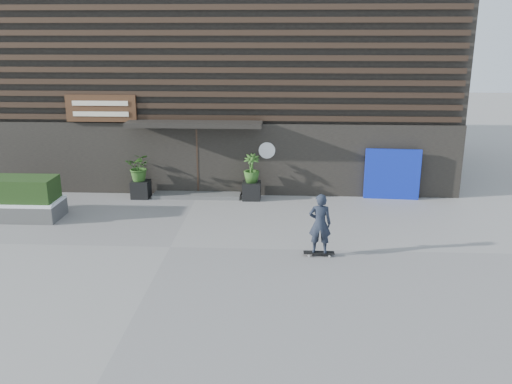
# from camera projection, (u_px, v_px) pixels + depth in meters

# --- Properties ---
(ground) EXTENTS (80.00, 80.00, 0.00)m
(ground) POSITION_uv_depth(u_px,v_px,m) (170.00, 247.00, 14.27)
(ground) COLOR gray
(ground) RESTS_ON ground
(entrance_step) EXTENTS (3.00, 0.80, 0.12)m
(entrance_step) POSITION_uv_depth(u_px,v_px,m) (197.00, 195.00, 18.66)
(entrance_step) COLOR #50504D
(entrance_step) RESTS_ON ground
(planter_pot_left) EXTENTS (0.60, 0.60, 0.60)m
(planter_pot_left) POSITION_uv_depth(u_px,v_px,m) (141.00, 189.00, 18.49)
(planter_pot_left) COLOR black
(planter_pot_left) RESTS_ON ground
(bamboo_left) EXTENTS (0.86, 0.75, 0.96)m
(bamboo_left) POSITION_uv_depth(u_px,v_px,m) (140.00, 167.00, 18.27)
(bamboo_left) COLOR #2D591E
(bamboo_left) RESTS_ON planter_pot_left
(planter_pot_right) EXTENTS (0.60, 0.60, 0.60)m
(planter_pot_right) POSITION_uv_depth(u_px,v_px,m) (252.00, 191.00, 18.31)
(planter_pot_right) COLOR black
(planter_pot_right) RESTS_ON ground
(bamboo_right) EXTENTS (0.54, 0.54, 0.96)m
(bamboo_right) POSITION_uv_depth(u_px,v_px,m) (251.00, 168.00, 18.09)
(bamboo_right) COLOR #2D591E
(bamboo_right) RESTS_ON planter_pot_right
(raised_bed) EXTENTS (3.50, 1.20, 0.50)m
(raised_bed) POSITION_uv_depth(u_px,v_px,m) (4.00, 210.00, 16.48)
(raised_bed) COLOR #484846
(raised_bed) RESTS_ON ground
(snow_layer) EXTENTS (3.50, 1.20, 0.08)m
(snow_layer) POSITION_uv_depth(u_px,v_px,m) (3.00, 201.00, 16.39)
(snow_layer) COLOR white
(snow_layer) RESTS_ON raised_bed
(hedge) EXTENTS (3.30, 1.00, 0.70)m
(hedge) POSITION_uv_depth(u_px,v_px,m) (1.00, 189.00, 16.28)
(hedge) COLOR #1B3413
(hedge) RESTS_ON snow_layer
(blue_tarp) EXTENTS (1.84, 0.24, 1.72)m
(blue_tarp) POSITION_uv_depth(u_px,v_px,m) (392.00, 174.00, 18.20)
(blue_tarp) COLOR #0C1EA3
(blue_tarp) RESTS_ON ground
(building) EXTENTS (18.00, 11.00, 8.00)m
(building) POSITION_uv_depth(u_px,v_px,m) (214.00, 69.00, 22.68)
(building) COLOR black
(building) RESTS_ON ground
(skateboarder) EXTENTS (0.78, 0.40, 1.64)m
(skateboarder) POSITION_uv_depth(u_px,v_px,m) (320.00, 224.00, 13.47)
(skateboarder) COLOR black
(skateboarder) RESTS_ON ground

